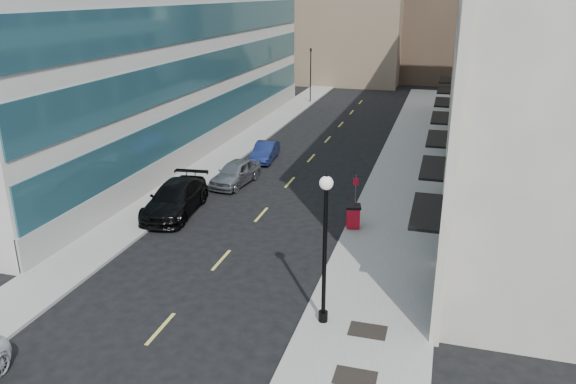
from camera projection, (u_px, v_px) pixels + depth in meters
The scene contains 17 objects.
ground at pixel (133, 360), 19.44m from camera, with size 160.00×160.00×0.00m, color black.
sidewalk_right at pixel (403, 192), 35.57m from camera, with size 5.00×80.00×0.15m, color gray.
sidewalk_left at pixel (200, 173), 39.20m from camera, with size 3.00×80.00×0.15m, color gray.
building_right at pixel (570, 41), 36.45m from camera, with size 15.30×46.50×18.25m.
building_left at pixel (121, 19), 44.64m from camera, with size 16.14×46.00×20.00m.
skyline_stone at pixel (525, 8), 71.13m from camera, with size 10.00×14.00×20.00m, color beige.
grate_mid at pixel (355, 378), 18.33m from camera, with size 1.40×1.00×0.01m, color black.
grate_far at pixel (368, 331), 20.86m from camera, with size 1.40×1.00×0.01m, color black.
road_centerline at pixel (277, 197), 34.83m from camera, with size 0.15×68.20×0.01m.
traffic_signal at pixel (311, 52), 62.38m from camera, with size 0.66×0.66×6.98m.
car_black_pickup at pixel (175, 199), 32.05m from camera, with size 2.48×6.11×1.77m, color black.
car_silver_sedan at pixel (235, 173), 36.90m from camera, with size 1.88×4.67×1.59m, color gray.
car_blue_sedan at pixel (265, 152), 42.19m from camera, with size 1.45×4.16×1.37m, color navy.
trash_bin at pixel (353, 216), 29.77m from camera, with size 0.94×0.96×1.27m.
lamppost at pixel (325, 237), 20.32m from camera, with size 0.50×0.50×5.97m.
sign_post at pixel (356, 191), 30.52m from camera, with size 0.30×0.11×2.57m.
urn_planter at pixel (436, 206), 31.66m from camera, with size 0.56×0.56×0.78m.
Camera 1 is at (9.67, -14.22, 12.05)m, focal length 35.00 mm.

